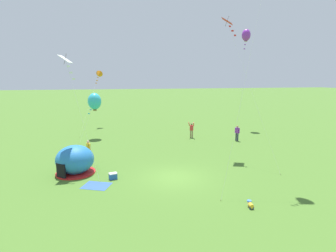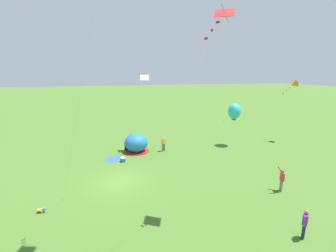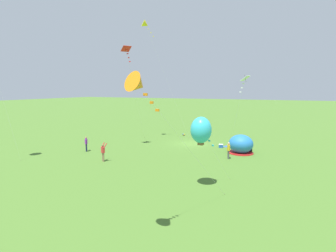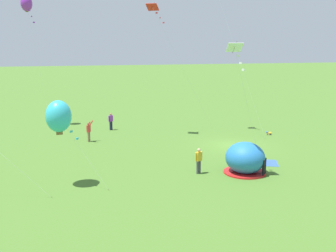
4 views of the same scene
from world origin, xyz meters
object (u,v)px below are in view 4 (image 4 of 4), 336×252
at_px(kite_red, 154,11).
at_px(kite_cyan, 59,116).
at_px(person_near_tent, 199,160).
at_px(kite_white, 236,52).
at_px(person_strolling, 89,131).
at_px(popup_tent, 245,159).
at_px(person_far_back, 111,121).
at_px(toddler_crawling, 269,133).
at_px(cooler_box, 250,157).
at_px(kite_purple, 26,4).

relative_size(kite_red, kite_cyan, 2.34).
relative_size(person_near_tent, kite_white, 0.20).
relative_size(person_strolling, kite_white, 0.22).
relative_size(popup_tent, person_far_back, 1.63).
bearing_deg(popup_tent, kite_white, 104.21).
relative_size(toddler_crawling, person_near_tent, 0.32).
relative_size(person_strolling, kite_red, 0.15).
relative_size(toddler_crawling, person_strolling, 0.29).
height_order(popup_tent, person_strolling, popup_tent).
height_order(popup_tent, kite_red, kite_red).
relative_size(person_far_back, kite_red, 0.14).
bearing_deg(person_far_back, person_near_tent, -166.74).
xyz_separation_m(popup_tent, kite_red, (13.01, 2.90, 10.49)).
bearing_deg(cooler_box, person_strolling, 50.18).
xyz_separation_m(person_far_back, kite_cyan, (-15.37, 5.11, 3.29)).
distance_m(kite_red, kite_cyan, 16.64).
distance_m(toddler_crawling, person_strolling, 16.90).
distance_m(cooler_box, person_near_tent, 5.20).
xyz_separation_m(kite_cyan, kite_white, (-1.22, -10.74, 3.73)).
xyz_separation_m(popup_tent, toddler_crawling, (9.86, -7.50, -0.82)).
bearing_deg(toddler_crawling, person_strolling, 83.22).
relative_size(person_far_back, person_strolling, 0.91).
bearing_deg(kite_cyan, cooler_box, -82.80).
bearing_deg(kite_white, cooler_box, -43.82).
bearing_deg(cooler_box, person_far_back, 31.73).
height_order(toddler_crawling, person_far_back, person_far_back).
bearing_deg(toddler_crawling, cooler_box, 141.35).
height_order(person_far_back, kite_white, kite_white).
distance_m(kite_purple, kite_white, 25.38).
relative_size(person_far_back, kite_cyan, 0.33).
height_order(person_near_tent, kite_purple, kite_purple).
bearing_deg(popup_tent, kite_cyan, 85.37).
distance_m(cooler_box, kite_cyan, 14.25).
xyz_separation_m(person_strolling, kite_purple, (9.08, 4.99, 11.57)).
bearing_deg(person_near_tent, cooler_box, -68.03).
distance_m(kite_cyan, kite_white, 11.43).
distance_m(person_far_back, kite_cyan, 16.53).
xyz_separation_m(toddler_crawling, kite_cyan, (-8.90, 19.30, 4.08)).
bearing_deg(popup_tent, person_near_tent, 76.15).
relative_size(cooler_box, person_strolling, 0.32).
distance_m(toddler_crawling, kite_red, 15.68).
distance_m(popup_tent, kite_purple, 27.83).
bearing_deg(popup_tent, person_far_back, 22.27).
height_order(person_far_back, kite_purple, kite_purple).
relative_size(cooler_box, kite_red, 0.05).
xyz_separation_m(cooler_box, person_far_back, (13.66, 8.45, 0.74)).
height_order(popup_tent, cooler_box, popup_tent).
height_order(kite_purple, kite_cyan, kite_purple).
bearing_deg(popup_tent, toddler_crawling, -37.29).
bearing_deg(toddler_crawling, kite_red, 73.12).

